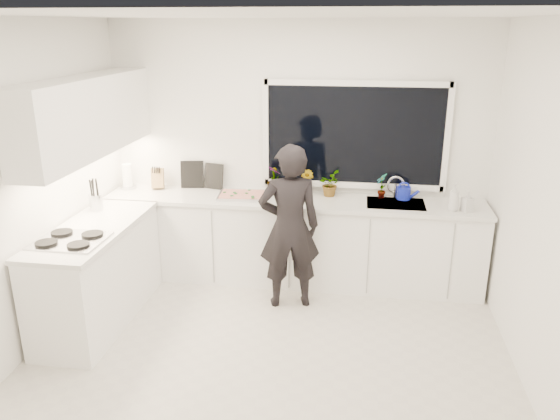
# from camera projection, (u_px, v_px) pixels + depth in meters

# --- Properties ---
(floor) EXTENTS (4.00, 3.50, 0.02)m
(floor) POSITION_uv_depth(u_px,v_px,m) (270.00, 355.00, 4.61)
(floor) COLOR beige
(floor) RESTS_ON ground
(wall_back) EXTENTS (4.00, 0.02, 2.70)m
(wall_back) POSITION_uv_depth(u_px,v_px,m) (297.00, 152.00, 5.82)
(wall_back) COLOR white
(wall_back) RESTS_ON ground
(wall_left) EXTENTS (0.02, 3.50, 2.70)m
(wall_left) POSITION_uv_depth(u_px,v_px,m) (27.00, 190.00, 4.46)
(wall_left) COLOR white
(wall_left) RESTS_ON ground
(wall_right) EXTENTS (0.02, 3.50, 2.70)m
(wall_right) POSITION_uv_depth(u_px,v_px,m) (547.00, 215.00, 3.88)
(wall_right) COLOR white
(wall_right) RESTS_ON ground
(ceiling) EXTENTS (4.00, 3.50, 0.02)m
(ceiling) POSITION_uv_depth(u_px,v_px,m) (268.00, 13.00, 3.73)
(ceiling) COLOR white
(ceiling) RESTS_ON wall_back
(window) EXTENTS (1.80, 0.02, 1.00)m
(window) POSITION_uv_depth(u_px,v_px,m) (354.00, 135.00, 5.64)
(window) COLOR black
(window) RESTS_ON wall_back
(base_cabinets_back) EXTENTS (3.92, 0.58, 0.88)m
(base_cabinets_back) POSITION_uv_depth(u_px,v_px,m) (293.00, 241.00, 5.82)
(base_cabinets_back) COLOR white
(base_cabinets_back) RESTS_ON floor
(base_cabinets_left) EXTENTS (0.58, 1.60, 0.88)m
(base_cabinets_left) POSITION_uv_depth(u_px,v_px,m) (98.00, 275.00, 5.03)
(base_cabinets_left) COLOR white
(base_cabinets_left) RESTS_ON floor
(countertop_back) EXTENTS (3.94, 0.62, 0.04)m
(countertop_back) POSITION_uv_depth(u_px,v_px,m) (293.00, 201.00, 5.67)
(countertop_back) COLOR silver
(countertop_back) RESTS_ON base_cabinets_back
(countertop_left) EXTENTS (0.62, 1.60, 0.04)m
(countertop_left) POSITION_uv_depth(u_px,v_px,m) (93.00, 229.00, 4.88)
(countertop_left) COLOR silver
(countertop_left) RESTS_ON base_cabinets_left
(upper_cabinets) EXTENTS (0.34, 2.10, 0.70)m
(upper_cabinets) POSITION_uv_depth(u_px,v_px,m) (87.00, 116.00, 4.92)
(upper_cabinets) COLOR white
(upper_cabinets) RESTS_ON wall_left
(sink) EXTENTS (0.58, 0.42, 0.14)m
(sink) POSITION_uv_depth(u_px,v_px,m) (395.00, 208.00, 5.53)
(sink) COLOR silver
(sink) RESTS_ON countertop_back
(faucet) EXTENTS (0.03, 0.03, 0.22)m
(faucet) POSITION_uv_depth(u_px,v_px,m) (396.00, 187.00, 5.67)
(faucet) COLOR silver
(faucet) RESTS_ON countertop_back
(stovetop) EXTENTS (0.56, 0.48, 0.03)m
(stovetop) POSITION_uv_depth(u_px,v_px,m) (70.00, 240.00, 4.55)
(stovetop) COLOR black
(stovetop) RESTS_ON countertop_left
(person) EXTENTS (0.67, 0.52, 1.62)m
(person) POSITION_uv_depth(u_px,v_px,m) (289.00, 227.00, 5.18)
(person) COLOR black
(person) RESTS_ON floor
(pizza_tray) EXTENTS (0.51, 0.39, 0.03)m
(pizza_tray) POSITION_uv_depth(u_px,v_px,m) (242.00, 196.00, 5.71)
(pizza_tray) COLOR #B4B4B8
(pizza_tray) RESTS_ON countertop_back
(pizza) EXTENTS (0.47, 0.35, 0.01)m
(pizza) POSITION_uv_depth(u_px,v_px,m) (242.00, 194.00, 5.71)
(pizza) COLOR #B3171E
(pizza) RESTS_ON pizza_tray
(watering_can) EXTENTS (0.15, 0.15, 0.13)m
(watering_can) POSITION_uv_depth(u_px,v_px,m) (404.00, 193.00, 5.63)
(watering_can) COLOR #1320B5
(watering_can) RESTS_ON countertop_back
(paper_towel_roll) EXTENTS (0.12, 0.12, 0.26)m
(paper_towel_roll) POSITION_uv_depth(u_px,v_px,m) (128.00, 177.00, 5.98)
(paper_towel_roll) COLOR white
(paper_towel_roll) RESTS_ON countertop_back
(knife_block) EXTENTS (0.15, 0.13, 0.22)m
(knife_block) POSITION_uv_depth(u_px,v_px,m) (158.00, 179.00, 5.98)
(knife_block) COLOR #87603F
(knife_block) RESTS_ON countertop_back
(utensil_crock) EXTENTS (0.17, 0.17, 0.16)m
(utensil_crock) POSITION_uv_depth(u_px,v_px,m) (96.00, 202.00, 5.30)
(utensil_crock) COLOR silver
(utensil_crock) RESTS_ON countertop_left
(picture_frame_large) EXTENTS (0.22, 0.08, 0.28)m
(picture_frame_large) POSITION_uv_depth(u_px,v_px,m) (214.00, 176.00, 5.98)
(picture_frame_large) COLOR black
(picture_frame_large) RESTS_ON countertop_back
(picture_frame_small) EXTENTS (0.25, 0.06, 0.30)m
(picture_frame_small) POSITION_uv_depth(u_px,v_px,m) (192.00, 174.00, 6.01)
(picture_frame_small) COLOR black
(picture_frame_small) RESTS_ON countertop_back
(herb_plants) EXTENTS (1.30, 0.25, 0.30)m
(herb_plants) POSITION_uv_depth(u_px,v_px,m) (316.00, 182.00, 5.74)
(herb_plants) COLOR #26662D
(herb_plants) RESTS_ON countertop_back
(soap_bottles) EXTENTS (0.26, 0.14, 0.27)m
(soap_bottles) POSITION_uv_depth(u_px,v_px,m) (459.00, 199.00, 5.25)
(soap_bottles) COLOR #D8BF66
(soap_bottles) RESTS_ON countertop_back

